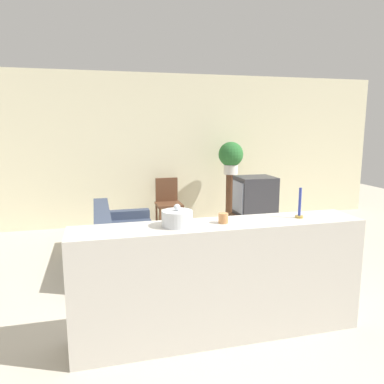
# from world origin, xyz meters

# --- Properties ---
(ground_plane) EXTENTS (14.00, 14.00, 0.00)m
(ground_plane) POSITION_xyz_m (0.00, 0.00, 0.00)
(ground_plane) COLOR beige
(wall_back) EXTENTS (9.00, 0.06, 2.70)m
(wall_back) POSITION_xyz_m (0.00, 3.43, 1.35)
(wall_back) COLOR beige
(wall_back) RESTS_ON ground_plane
(couch) EXTENTS (0.81, 1.81, 0.72)m
(couch) POSITION_xyz_m (-0.66, 1.39, 0.26)
(couch) COLOR #384256
(couch) RESTS_ON ground_plane
(tv_stand) EXTENTS (0.74, 0.51, 0.46)m
(tv_stand) POSITION_xyz_m (1.31, 1.71, 0.23)
(tv_stand) COLOR brown
(tv_stand) RESTS_ON ground_plane
(television) EXTENTS (0.55, 0.48, 0.58)m
(television) POSITION_xyz_m (1.30, 1.71, 0.75)
(television) COLOR #333338
(television) RESTS_ON tv_stand
(wooden_chair) EXTENTS (0.44, 0.44, 0.87)m
(wooden_chair) POSITION_xyz_m (0.24, 3.02, 0.49)
(wooden_chair) COLOR brown
(wooden_chair) RESTS_ON ground_plane
(plant_stand) EXTENTS (0.16, 0.16, 0.92)m
(plant_stand) POSITION_xyz_m (1.38, 2.97, 0.46)
(plant_stand) COLOR brown
(plant_stand) RESTS_ON ground_plane
(potted_plant) EXTENTS (0.45, 0.45, 0.58)m
(potted_plant) POSITION_xyz_m (1.38, 2.97, 1.25)
(potted_plant) COLOR white
(potted_plant) RESTS_ON plant_stand
(foreground_counter) EXTENTS (2.46, 0.44, 0.99)m
(foreground_counter) POSITION_xyz_m (0.00, -0.51, 0.50)
(foreground_counter) COLOR beige
(foreground_counter) RESTS_ON ground_plane
(decorative_bowl) EXTENTS (0.25, 0.25, 0.18)m
(decorative_bowl) POSITION_xyz_m (-0.37, -0.51, 1.06)
(decorative_bowl) COLOR silver
(decorative_bowl) RESTS_ON foreground_counter
(candle_jar) EXTENTS (0.08, 0.08, 0.08)m
(candle_jar) POSITION_xyz_m (0.02, -0.51, 1.04)
(candle_jar) COLOR #C6844C
(candle_jar) RESTS_ON foreground_counter
(candlestick) EXTENTS (0.07, 0.07, 0.27)m
(candlestick) POSITION_xyz_m (0.72, -0.51, 1.08)
(candlestick) COLOR #B7933D
(candlestick) RESTS_ON foreground_counter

